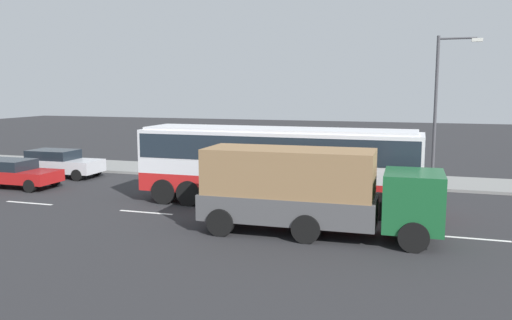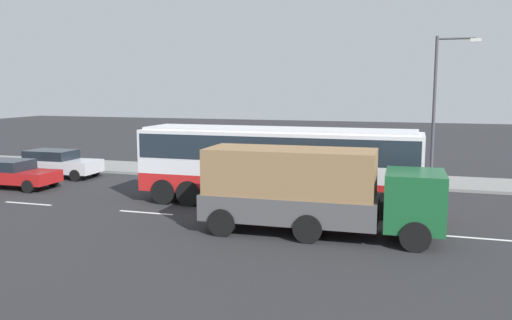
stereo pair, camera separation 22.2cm
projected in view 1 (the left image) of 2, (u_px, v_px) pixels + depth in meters
The scene contains 10 objects.
ground_plane at pixel (256, 210), 21.68m from camera, with size 120.00×120.00×0.00m, color #28282B.
sidewalk_curb at pixel (301, 176), 29.67m from camera, with size 80.00×4.00×0.15m, color gray.
lane_centreline at pixel (214, 218), 20.40m from camera, with size 32.12×0.16×0.01m.
coach_bus at pixel (277, 158), 22.26m from camera, with size 12.02×2.70×3.36m.
cargo_truck at pixel (312, 189), 17.93m from camera, with size 8.19×2.64×2.96m.
car_silver_hatch at pixel (59, 163), 29.78m from camera, with size 4.76×2.05×1.54m.
car_red_compact at pixel (12, 172), 26.63m from camera, with size 4.71×2.00×1.42m.
pedestrian_near_curb at pixel (330, 161), 27.74m from camera, with size 0.32×0.32×1.77m.
pedestrian_at_crossing at pixel (395, 164), 26.86m from camera, with size 0.32×0.32×1.73m.
street_lamp at pixel (440, 101), 25.75m from camera, with size 2.08×0.24×7.42m.
Camera 1 is at (6.36, -20.21, 5.04)m, focal length 36.58 mm.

